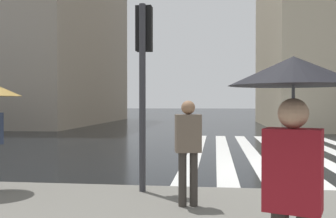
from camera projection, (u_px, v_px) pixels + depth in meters
name	position (u px, v px, depth m)	size (l,w,h in m)	color
ground_plane	(306.00, 171.00, 10.27)	(220.00, 220.00, 0.00)	black
zebra_crossing	(278.00, 152.00, 14.25)	(13.00, 6.50, 0.01)	silver
traffic_signal_post	(144.00, 57.00, 7.31)	(0.44, 0.30, 3.47)	#333338
pedestrian_approaching_kerb	(188.00, 144.00, 6.18)	(0.32, 0.44, 1.68)	#6B5B4C
pedestrian_by_billboard	(293.00, 113.00, 2.81)	(0.94, 0.94, 1.98)	maroon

